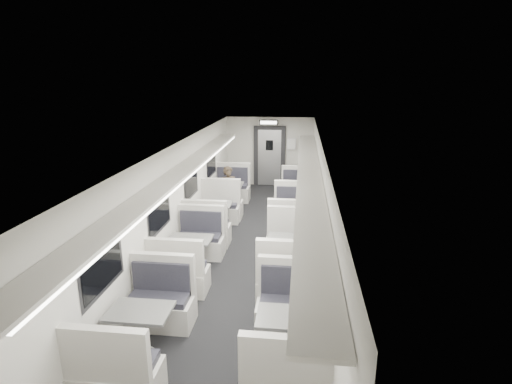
% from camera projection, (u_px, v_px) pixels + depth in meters
% --- Properties ---
extents(room, '(3.24, 12.24, 2.64)m').
position_uv_depth(room, '(246.00, 204.00, 8.22)').
color(room, black).
rests_on(room, ground).
extents(booth_left_a, '(1.07, 2.18, 1.17)m').
position_uv_depth(booth_left_a, '(227.00, 196.00, 11.61)').
color(booth_left_a, '#BCB8B1').
rests_on(booth_left_a, room).
extents(booth_left_b, '(1.03, 2.10, 1.12)m').
position_uv_depth(booth_left_b, '(214.00, 217.00, 9.88)').
color(booth_left_b, '#BCB8B1').
rests_on(booth_left_b, room).
extents(booth_left_c, '(1.01, 2.04, 1.09)m').
position_uv_depth(booth_left_c, '(191.00, 255.00, 7.82)').
color(booth_left_c, '#BCB8B1').
rests_on(booth_left_c, room).
extents(booth_left_d, '(1.02, 2.07, 1.11)m').
position_uv_depth(booth_left_d, '(141.00, 333.00, 5.44)').
color(booth_left_d, '#BCB8B1').
rests_on(booth_left_d, room).
extents(booth_right_a, '(0.99, 2.01, 1.07)m').
position_uv_depth(booth_right_a, '(297.00, 196.00, 11.67)').
color(booth_right_a, '#BCB8B1').
rests_on(booth_right_a, room).
extents(booth_right_b, '(1.11, 2.25, 1.20)m').
position_uv_depth(booth_right_b, '(295.00, 225.00, 9.26)').
color(booth_right_b, '#BCB8B1').
rests_on(booth_right_b, room).
extents(booth_right_c, '(1.16, 2.35, 1.26)m').
position_uv_depth(booth_right_c, '(293.00, 259.00, 7.52)').
color(booth_right_c, '#BCB8B1').
rests_on(booth_right_c, room).
extents(booth_right_d, '(1.03, 2.08, 1.11)m').
position_uv_depth(booth_right_d, '(288.00, 339.00, 5.30)').
color(booth_right_d, '#BCB8B1').
rests_on(booth_right_d, room).
extents(passenger, '(0.60, 0.49, 1.41)m').
position_uv_depth(passenger, '(229.00, 192.00, 10.86)').
color(passenger, black).
rests_on(passenger, room).
extents(window_a, '(0.02, 1.18, 0.84)m').
position_uv_depth(window_a, '(212.00, 162.00, 11.58)').
color(window_a, black).
rests_on(window_a, room).
extents(window_b, '(0.02, 1.18, 0.84)m').
position_uv_depth(window_b, '(191.00, 181.00, 9.48)').
color(window_b, black).
rests_on(window_b, room).
extents(window_c, '(0.02, 1.18, 0.84)m').
position_uv_depth(window_c, '(159.00, 210.00, 7.39)').
color(window_c, black).
rests_on(window_c, room).
extents(window_d, '(0.02, 1.18, 0.84)m').
position_uv_depth(window_d, '(102.00, 263.00, 5.29)').
color(window_d, black).
rests_on(window_d, room).
extents(luggage_rack_left, '(0.46, 10.40, 0.09)m').
position_uv_depth(luggage_rack_left, '(182.00, 172.00, 7.87)').
color(luggage_rack_left, '#BCB8B1').
rests_on(luggage_rack_left, room).
extents(luggage_rack_right, '(0.46, 10.40, 0.09)m').
position_uv_depth(luggage_rack_right, '(309.00, 175.00, 7.60)').
color(luggage_rack_right, '#BCB8B1').
rests_on(luggage_rack_right, room).
extents(vestibule_door, '(1.10, 0.13, 2.10)m').
position_uv_depth(vestibule_door, '(269.00, 157.00, 13.93)').
color(vestibule_door, black).
rests_on(vestibule_door, room).
extents(exit_sign, '(0.62, 0.12, 0.16)m').
position_uv_depth(exit_sign, '(269.00, 122.00, 13.11)').
color(exit_sign, black).
rests_on(exit_sign, room).
extents(wall_notice, '(0.32, 0.02, 0.40)m').
position_uv_depth(wall_notice, '(291.00, 144.00, 13.70)').
color(wall_notice, silver).
rests_on(wall_notice, room).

